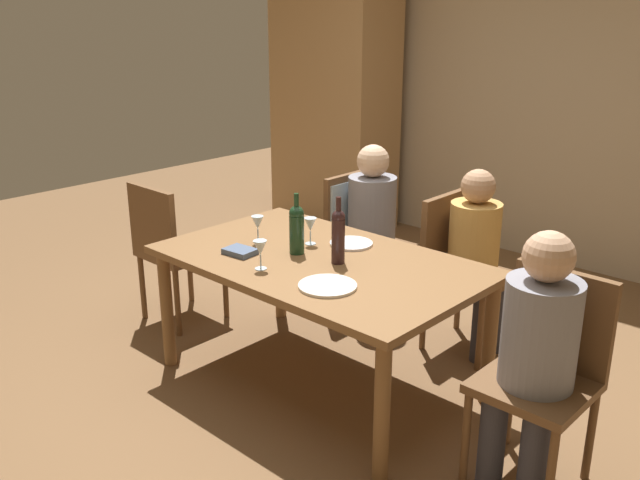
{
  "coord_description": "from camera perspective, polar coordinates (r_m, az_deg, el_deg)",
  "views": [
    {
      "loc": [
        2.28,
        -2.45,
        1.96
      ],
      "look_at": [
        0.0,
        0.0,
        0.82
      ],
      "focal_mm": 38.89,
      "sensor_mm": 36.0,
      "label": 1
    }
  ],
  "objects": [
    {
      "name": "ground_plane",
      "position": [
        3.88,
        0.0,
        -11.55
      ],
      "size": [
        10.0,
        10.0,
        0.0
      ],
      "primitive_type": "plane",
      "color": "brown"
    },
    {
      "name": "rear_room_partition",
      "position": [
        5.68,
        19.42,
        11.59
      ],
      "size": [
        6.4,
        0.12,
        2.7
      ],
      "primitive_type": "cube",
      "color": "tan",
      "rests_on": "ground_plane"
    },
    {
      "name": "armoire_cabinet",
      "position": [
        6.38,
        1.16,
        11.03
      ],
      "size": [
        1.18,
        0.62,
        2.18
      ],
      "color": "#A87F51",
      "rests_on": "ground_plane"
    },
    {
      "name": "dining_table",
      "position": [
        3.6,
        0.0,
        -2.7
      ],
      "size": [
        1.67,
        1.02,
        0.72
      ],
      "color": "brown",
      "rests_on": "ground_plane"
    },
    {
      "name": "chair_far_right",
      "position": [
        4.14,
        11.39,
        -1.73
      ],
      "size": [
        0.44,
        0.44,
        0.92
      ],
      "rotation": [
        0.0,
        0.0,
        -1.57
      ],
      "color": "brown",
      "rests_on": "ground_plane"
    },
    {
      "name": "chair_right_end",
      "position": [
        3.1,
        18.06,
        -9.63
      ],
      "size": [
        0.44,
        0.44,
        0.92
      ],
      "rotation": [
        0.0,
        0.0,
        3.14
      ],
      "color": "brown",
      "rests_on": "ground_plane"
    },
    {
      "name": "chair_far_left",
      "position": [
        4.56,
        3.05,
        1.33
      ],
      "size": [
        0.46,
        0.44,
        0.92
      ],
      "rotation": [
        0.0,
        0.0,
        -1.57
      ],
      "color": "brown",
      "rests_on": "ground_plane"
    },
    {
      "name": "chair_left_end",
      "position": [
        4.46,
        -12.28,
        -0.32
      ],
      "size": [
        0.44,
        0.44,
        0.92
      ],
      "color": "brown",
      "rests_on": "ground_plane"
    },
    {
      "name": "person_woman_host",
      "position": [
        4.06,
        12.84,
        -0.71
      ],
      "size": [
        0.33,
        0.29,
        1.1
      ],
      "rotation": [
        0.0,
        0.0,
        -1.57
      ],
      "color": "#33333D",
      "rests_on": "ground_plane"
    },
    {
      "name": "person_man_bearded",
      "position": [
        2.95,
        17.34,
        -8.34
      ],
      "size": [
        0.31,
        0.35,
        1.14
      ],
      "rotation": [
        0.0,
        0.0,
        3.14
      ],
      "color": "#33333D",
      "rests_on": "ground_plane"
    },
    {
      "name": "person_man_guest",
      "position": [
        4.45,
        4.53,
        1.7
      ],
      "size": [
        0.35,
        0.31,
        1.14
      ],
      "rotation": [
        0.0,
        0.0,
        -1.57
      ],
      "color": "#33333D",
      "rests_on": "ground_plane"
    },
    {
      "name": "wine_bottle_tall_green",
      "position": [
        3.6,
        -1.93,
        1.01
      ],
      "size": [
        0.08,
        0.08,
        0.32
      ],
      "color": "#19381E",
      "rests_on": "dining_table"
    },
    {
      "name": "wine_bottle_dark_red",
      "position": [
        3.46,
        1.51,
        0.46
      ],
      "size": [
        0.07,
        0.07,
        0.35
      ],
      "color": "black",
      "rests_on": "dining_table"
    },
    {
      "name": "wine_glass_near_left",
      "position": [
        3.75,
        -0.8,
        1.21
      ],
      "size": [
        0.07,
        0.07,
        0.15
      ],
      "color": "silver",
      "rests_on": "dining_table"
    },
    {
      "name": "wine_glass_centre",
      "position": [
        3.8,
        -5.16,
        1.36
      ],
      "size": [
        0.07,
        0.07,
        0.15
      ],
      "color": "silver",
      "rests_on": "dining_table"
    },
    {
      "name": "wine_glass_near_right",
      "position": [
        3.41,
        -4.94,
        -0.72
      ],
      "size": [
        0.07,
        0.07,
        0.15
      ],
      "color": "silver",
      "rests_on": "dining_table"
    },
    {
      "name": "dinner_plate_host",
      "position": [
        3.77,
        2.58,
        -0.29
      ],
      "size": [
        0.23,
        0.23,
        0.01
      ],
      "primitive_type": "cylinder",
      "color": "white",
      "rests_on": "dining_table"
    },
    {
      "name": "dinner_plate_guest_left",
      "position": [
        3.21,
        0.63,
        -3.79
      ],
      "size": [
        0.27,
        0.27,
        0.01
      ],
      "primitive_type": "cylinder",
      "color": "silver",
      "rests_on": "dining_table"
    },
    {
      "name": "folded_napkin",
      "position": [
        3.65,
        -6.6,
        -0.94
      ],
      "size": [
        0.17,
        0.13,
        0.03
      ],
      "primitive_type": "cube",
      "rotation": [
        0.0,
        0.0,
        0.1
      ],
      "color": "#4C5B75",
      "rests_on": "dining_table"
    }
  ]
}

